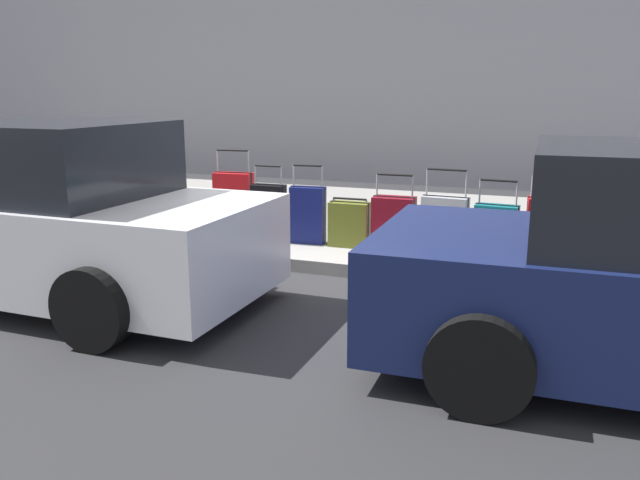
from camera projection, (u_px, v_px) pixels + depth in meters
name	position (u px, v px, depth m)	size (l,w,h in m)	color
ground_plane	(286.00, 271.00, 6.85)	(40.00, 40.00, 0.00)	#28282B
sidewalk_curb	(355.00, 221.00, 9.11)	(18.00, 5.00, 0.14)	gray
suitcase_black_1	(591.00, 230.00, 6.42)	(0.39, 0.23, 0.82)	black
suitcase_red_2	(544.00, 231.00, 6.52)	(0.37, 0.29, 0.92)	red
suitcase_teal_3	(496.00, 232.00, 6.70)	(0.45, 0.25, 0.86)	#0F606B
suitcase_silver_4	(444.00, 226.00, 6.90)	(0.49, 0.25, 0.94)	#9EA0A8
suitcase_maroon_5	(394.00, 224.00, 7.04)	(0.46, 0.26, 0.87)	maroon
suitcase_olive_6	(350.00, 224.00, 7.30)	(0.46, 0.25, 0.56)	#59601E
suitcase_navy_7	(308.00, 215.00, 7.44)	(0.41, 0.22, 0.92)	navy
suitcase_black_8	(269.00, 213.00, 7.55)	(0.39, 0.20, 0.90)	black
suitcase_red_9	(234.00, 204.00, 7.79)	(0.48, 0.26, 1.06)	red
fire_hydrant	(164.00, 198.00, 8.03)	(0.39, 0.21, 0.82)	red
bollard_post	(123.00, 197.00, 8.06)	(0.17, 0.17, 0.87)	brown
parked_car_white_1	(34.00, 216.00, 5.90)	(4.40, 2.00, 1.61)	silver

